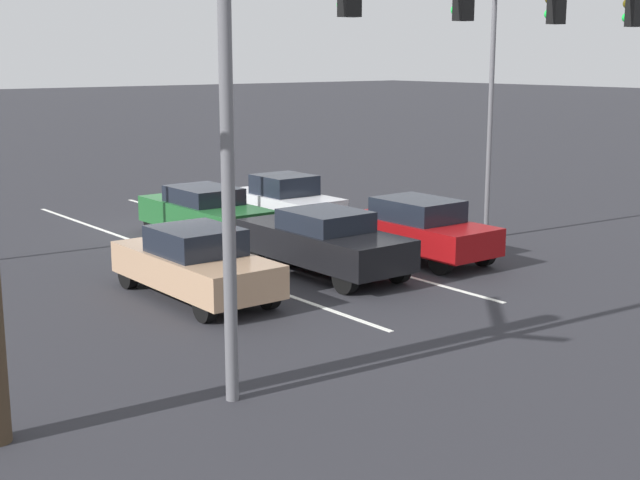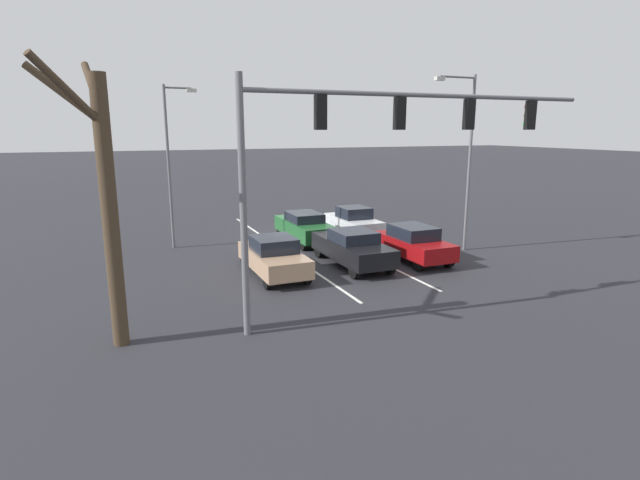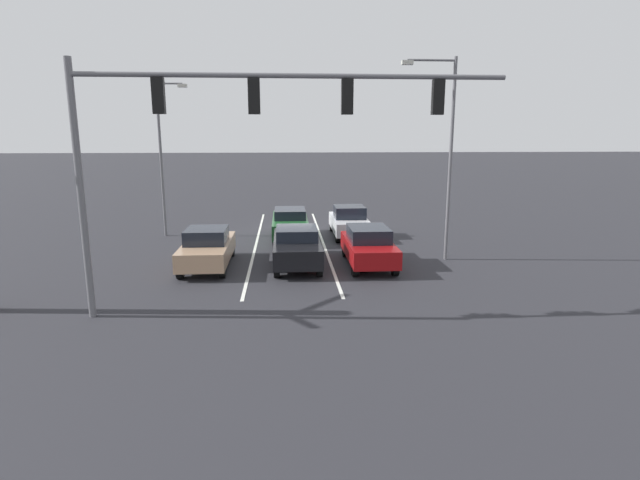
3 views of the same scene
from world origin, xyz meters
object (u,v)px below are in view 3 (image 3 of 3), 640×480
traffic_signal_gantry (227,123)px  car_silver_leftlane_second (349,222)px  street_lamp_left_shoulder (445,146)px  car_black_midlane_front (297,245)px  car_darkgreen_midlane_second (290,223)px  street_lamp_right_shoulder (164,149)px  car_tan_rightlane_front (207,248)px  car_maroon_leftlane_front (368,246)px

traffic_signal_gantry → car_silver_leftlane_second: bearing=-113.9°
street_lamp_left_shoulder → traffic_signal_gantry: bearing=36.0°
car_black_midlane_front → street_lamp_left_shoulder: street_lamp_left_shoulder is taller
car_darkgreen_midlane_second → car_black_midlane_front: bearing=92.3°
car_darkgreen_midlane_second → street_lamp_right_shoulder: size_ratio=0.61×
car_tan_rightlane_front → street_lamp_left_shoulder: (-9.60, -0.47, 3.96)m
street_lamp_left_shoulder → car_black_midlane_front: bearing=4.0°
street_lamp_right_shoulder → street_lamp_left_shoulder: street_lamp_left_shoulder is taller
car_tan_rightlane_front → traffic_signal_gantry: (-1.54, 5.39, 4.72)m
car_darkgreen_midlane_second → street_lamp_right_shoulder: bearing=-11.2°
car_tan_rightlane_front → street_lamp_right_shoulder: (2.97, -6.46, 3.67)m
car_silver_leftlane_second → car_black_midlane_front: bearing=62.9°
traffic_signal_gantry → street_lamp_right_shoulder: street_lamp_right_shoulder is taller
car_maroon_leftlane_front → car_darkgreen_midlane_second: car_maroon_leftlane_front is taller
car_maroon_leftlane_front → street_lamp_left_shoulder: bearing=-167.2°
car_silver_leftlane_second → traffic_signal_gantry: 12.93m
car_black_midlane_front → car_darkgreen_midlane_second: (0.20, -5.16, -0.00)m
car_silver_leftlane_second → street_lamp_left_shoulder: 7.23m
car_black_midlane_front → car_silver_leftlane_second: 6.25m
car_tan_rightlane_front → car_silver_leftlane_second: car_silver_leftlane_second is taller
traffic_signal_gantry → car_black_midlane_front: bearing=-110.3°
car_darkgreen_midlane_second → street_lamp_right_shoulder: street_lamp_right_shoulder is taller
car_silver_leftlane_second → traffic_signal_gantry: bearing=66.1°
car_darkgreen_midlane_second → car_silver_leftlane_second: bearing=-172.4°
car_tan_rightlane_front → street_lamp_left_shoulder: street_lamp_left_shoulder is taller
car_tan_rightlane_front → car_silver_leftlane_second: size_ratio=1.08×
car_maroon_leftlane_front → car_darkgreen_midlane_second: 6.26m
car_black_midlane_front → traffic_signal_gantry: size_ratio=0.40×
car_darkgreen_midlane_second → car_silver_leftlane_second: (-3.06, -0.41, -0.02)m
street_lamp_left_shoulder → car_darkgreen_midlane_second: bearing=-37.2°
car_darkgreen_midlane_second → street_lamp_right_shoulder: (6.32, -1.25, 3.65)m
street_lamp_right_shoulder → car_silver_leftlane_second: bearing=174.9°
car_tan_rightlane_front → street_lamp_left_shoulder: size_ratio=0.55×
car_tan_rightlane_front → car_maroon_leftlane_front: 6.43m
car_black_midlane_front → street_lamp_right_shoulder: 9.84m
car_tan_rightlane_front → street_lamp_right_shoulder: size_ratio=0.57×
car_darkgreen_midlane_second → street_lamp_left_shoulder: bearing=142.8°
car_darkgreen_midlane_second → street_lamp_left_shoulder: 8.77m
car_black_midlane_front → street_lamp_right_shoulder: (6.52, -6.40, 3.65)m
car_black_midlane_front → car_darkgreen_midlane_second: 5.16m
car_black_midlane_front → street_lamp_left_shoulder: 7.22m
car_silver_leftlane_second → street_lamp_right_shoulder: 10.10m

